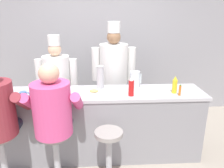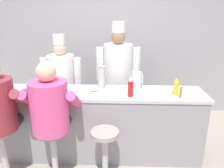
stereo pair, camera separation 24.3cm
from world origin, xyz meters
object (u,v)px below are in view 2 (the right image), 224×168
at_px(cereal_bowl, 61,91).
at_px(diner_seated_pink, 51,109).
at_px(coffee_mug_blue, 26,92).
at_px(water_pitcher_clear, 137,80).
at_px(mustard_bottle_yellow, 176,87).
at_px(breakfast_plate, 94,91).
at_px(ketchup_bottle_red, 131,87).
at_px(hot_sauce_bottle_orange, 181,92).
at_px(cook_in_whites_near, 62,81).
at_px(coffee_mug_tan, 38,87).
at_px(empty_stool_round, 105,148).
at_px(cook_in_whites_far, 118,73).
at_px(cup_stack_steel, 101,77).

relative_size(cereal_bowl, diner_seated_pink, 0.10).
bearing_deg(coffee_mug_blue, water_pitcher_clear, 13.40).
bearing_deg(mustard_bottle_yellow, diner_seated_pink, -164.50).
bearing_deg(coffee_mug_blue, breakfast_plate, 9.08).
height_order(ketchup_bottle_red, coffee_mug_blue, ketchup_bottle_red).
xyz_separation_m(hot_sauce_bottle_orange, diner_seated_pink, (-1.53, -0.32, -0.10)).
xyz_separation_m(hot_sauce_bottle_orange, coffee_mug_blue, (-1.94, 0.00, -0.02)).
bearing_deg(cook_in_whites_near, hot_sauce_bottle_orange, -24.38).
bearing_deg(coffee_mug_tan, hot_sauce_bottle_orange, -6.82).
height_order(ketchup_bottle_red, empty_stool_round, ketchup_bottle_red).
bearing_deg(cereal_bowl, empty_stool_round, -37.79).
height_order(mustard_bottle_yellow, hot_sauce_bottle_orange, mustard_bottle_yellow).
bearing_deg(cook_in_whites_far, ketchup_bottle_red, -79.66).
relative_size(breakfast_plate, diner_seated_pink, 0.17).
relative_size(diner_seated_pink, cook_in_whites_far, 0.81).
bearing_deg(mustard_bottle_yellow, ketchup_bottle_red, -173.05).
bearing_deg(hot_sauce_bottle_orange, breakfast_plate, 172.67).
height_order(ketchup_bottle_red, cup_stack_steel, cup_stack_steel).
relative_size(coffee_mug_blue, cook_in_whites_far, 0.07).
relative_size(ketchup_bottle_red, cup_stack_steel, 0.82).
bearing_deg(cup_stack_steel, breakfast_plate, -112.78).
distance_m(cereal_bowl, cup_stack_steel, 0.58).
relative_size(water_pitcher_clear, cook_in_whites_far, 0.13).
bearing_deg(cook_in_whites_far, cereal_bowl, -132.06).
xyz_separation_m(ketchup_bottle_red, cup_stack_steel, (-0.39, 0.31, 0.04)).
bearing_deg(cup_stack_steel, empty_stool_round, -82.72).
bearing_deg(mustard_bottle_yellow, water_pitcher_clear, 152.78).
relative_size(coffee_mug_tan, cook_in_whites_near, 0.08).
xyz_separation_m(ketchup_bottle_red, coffee_mug_blue, (-1.33, -0.02, -0.08)).
bearing_deg(mustard_bottle_yellow, breakfast_plate, 177.50).
bearing_deg(cereal_bowl, mustard_bottle_yellow, -0.72).
bearing_deg(hot_sauce_bottle_orange, diner_seated_pink, -168.20).
relative_size(cereal_bowl, empty_stool_round, 0.23).
xyz_separation_m(mustard_bottle_yellow, cook_in_whites_near, (-1.64, 0.67, -0.16)).
xyz_separation_m(cereal_bowl, empty_stool_round, (0.60, -0.47, -0.53)).
distance_m(breakfast_plate, cook_in_whites_near, 0.86).
height_order(mustard_bottle_yellow, diner_seated_pink, diner_seated_pink).
bearing_deg(mustard_bottle_yellow, coffee_mug_tan, 175.97).
relative_size(mustard_bottle_yellow, water_pitcher_clear, 0.99).
relative_size(ketchup_bottle_red, hot_sauce_bottle_orange, 1.83).
relative_size(hot_sauce_bottle_orange, water_pitcher_clear, 0.61).
bearing_deg(water_pitcher_clear, cereal_bowl, -167.06).
relative_size(coffee_mug_tan, empty_stool_round, 0.20).
distance_m(mustard_bottle_yellow, cook_in_whites_far, 1.12).
distance_m(coffee_mug_tan, cook_in_whites_near, 0.58).
xyz_separation_m(mustard_bottle_yellow, empty_stool_round, (-0.88, -0.45, -0.61)).
height_order(water_pitcher_clear, cup_stack_steel, cup_stack_steel).
relative_size(hot_sauce_bottle_orange, cup_stack_steel, 0.45).
bearing_deg(mustard_bottle_yellow, cook_in_whites_far, 131.65).
height_order(breakfast_plate, empty_stool_round, breakfast_plate).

